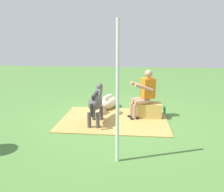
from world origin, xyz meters
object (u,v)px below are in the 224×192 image
object	(u,v)px
person_seated	(144,92)
pony_lying	(107,103)
hay_bale	(149,110)
tent_pole_left	(118,94)
soda_bottle	(164,110)
pony_standing	(96,102)

from	to	relation	value
person_seated	pony_lying	world-z (taller)	person_seated
hay_bale	tent_pole_left	xyz separation A→B (m)	(0.66, 2.39, 0.97)
hay_bale	person_seated	bearing A→B (deg)	14.79
tent_pole_left	person_seated	bearing A→B (deg)	-102.34
soda_bottle	tent_pole_left	xyz separation A→B (m)	(1.11, 2.71, 1.05)
hay_bale	tent_pole_left	world-z (taller)	tent_pole_left
hay_bale	tent_pole_left	bearing A→B (deg)	74.43
hay_bale	tent_pole_left	size ratio (longest dim) A/B	0.27
hay_bale	pony_standing	distance (m)	1.50
hay_bale	pony_lying	size ratio (longest dim) A/B	0.47
hay_bale	soda_bottle	xyz separation A→B (m)	(-0.44, -0.32, -0.08)
soda_bottle	pony_standing	bearing A→B (deg)	26.65
person_seated	tent_pole_left	distance (m)	2.45
person_seated	soda_bottle	xyz separation A→B (m)	(-0.59, -0.36, -0.57)
pony_lying	soda_bottle	size ratio (longest dim) A/B	5.38
soda_bottle	hay_bale	bearing A→B (deg)	35.82
soda_bottle	tent_pole_left	world-z (taller)	tent_pole_left
person_seated	pony_lying	size ratio (longest dim) A/B	0.96
tent_pole_left	hay_bale	bearing A→B (deg)	-105.57
person_seated	pony_standing	xyz separation A→B (m)	(1.18, 0.53, -0.14)
pony_standing	pony_lying	distance (m)	1.27
pony_standing	soda_bottle	distance (m)	2.04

